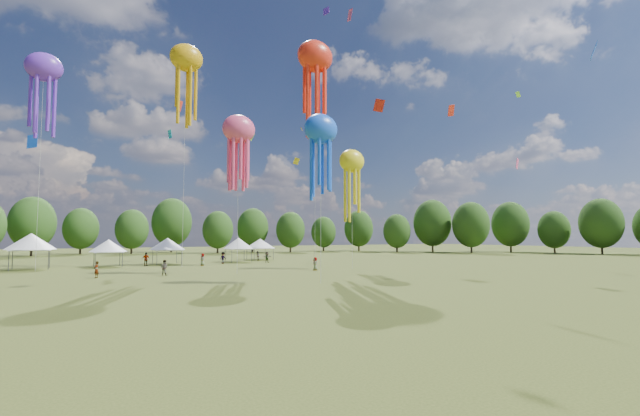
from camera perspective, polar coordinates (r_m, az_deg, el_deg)
ground at (r=20.74m, az=28.27°, el=-14.57°), size 300.00×300.00×0.00m
spectator_near at (r=47.24m, az=-20.04°, el=-7.48°), size 0.97×0.93×1.58m
spectators_far at (r=62.09m, az=-12.39°, el=-6.64°), size 25.17×22.72×1.81m
festival_tents at (r=65.61m, az=-20.56°, el=-4.44°), size 37.62×11.18×4.38m
show_kites at (r=56.70m, az=-10.08°, el=14.39°), size 37.12×29.73×31.41m
small_kites at (r=60.83m, az=-12.30°, el=21.30°), size 78.19×65.70×42.23m
treeline at (r=74.44m, az=-20.11°, el=-1.59°), size 201.57×95.24×13.43m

